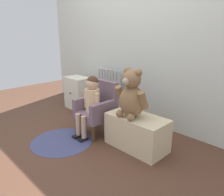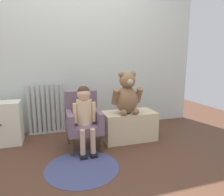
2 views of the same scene
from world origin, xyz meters
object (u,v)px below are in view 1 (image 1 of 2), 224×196
large_teddy_bear (132,96)px  floor_rug (62,141)px  child_figure (91,97)px  small_dresser (78,93)px  child_armchair (98,108)px  low_bench (137,132)px  radiator (109,91)px

large_teddy_bear → floor_rug: large_teddy_bear is taller
child_figure → large_teddy_bear: large_teddy_bear is taller
small_dresser → child_figure: bearing=-26.7°
large_teddy_bear → child_figure: bearing=-169.3°
small_dresser → large_teddy_bear: (1.45, -0.35, 0.33)m
small_dresser → child_armchair: 0.97m
small_dresser → child_figure: (0.91, -0.46, 0.22)m
child_figure → low_bench: 0.68m
radiator → large_teddy_bear: bearing=-31.4°
small_dresser → low_bench: 1.53m
child_armchair → large_teddy_bear: large_teddy_bear is taller
small_dresser → large_teddy_bear: bearing=-13.8°
low_bench → child_figure: bearing=-166.2°
child_armchair → low_bench: child_armchair is taller
large_teddy_bear → child_armchair: bearing=179.4°
radiator → child_armchair: size_ratio=1.06×
child_armchair → low_bench: bearing=3.6°
child_figure → large_teddy_bear: bearing=10.7°
small_dresser → radiator: bearing=25.5°
small_dresser → floor_rug: small_dresser is taller
child_figure → floor_rug: bearing=-104.3°
small_dresser → child_figure: child_figure is taller
small_dresser → low_bench: (1.50, -0.31, -0.08)m
child_figure → floor_rug: child_figure is taller
small_dresser → child_armchair: child_armchair is taller
child_armchair → floor_rug: (-0.10, -0.48, -0.32)m
child_armchair → floor_rug: bearing=-101.2°
small_dresser → floor_rug: 1.19m
large_teddy_bear → floor_rug: bearing=-143.1°
radiator → large_teddy_bear: size_ratio=1.32×
child_armchair → large_teddy_bear: size_ratio=1.25×
radiator → child_armchair: bearing=-54.1°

